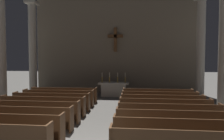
# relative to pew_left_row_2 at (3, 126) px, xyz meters

# --- Properties ---
(pew_left_row_2) EXTENTS (4.12, 0.50, 0.95)m
(pew_left_row_2) POSITION_rel_pew_left_row_2_xyz_m (0.00, 0.00, 0.00)
(pew_left_row_2) COLOR brown
(pew_left_row_2) RESTS_ON ground
(pew_left_row_3) EXTENTS (4.12, 0.50, 0.95)m
(pew_left_row_3) POSITION_rel_pew_left_row_2_xyz_m (0.00, 1.05, 0.00)
(pew_left_row_3) COLOR brown
(pew_left_row_3) RESTS_ON ground
(pew_left_row_4) EXTENTS (4.12, 0.50, 0.95)m
(pew_left_row_4) POSITION_rel_pew_left_row_2_xyz_m (0.00, 2.10, 0.00)
(pew_left_row_4) COLOR brown
(pew_left_row_4) RESTS_ON ground
(pew_left_row_5) EXTENTS (4.12, 0.50, 0.95)m
(pew_left_row_5) POSITION_rel_pew_left_row_2_xyz_m (0.00, 3.15, 0.00)
(pew_left_row_5) COLOR brown
(pew_left_row_5) RESTS_ON ground
(pew_left_row_6) EXTENTS (4.12, 0.50, 0.95)m
(pew_left_row_6) POSITION_rel_pew_left_row_2_xyz_m (0.00, 4.20, 0.00)
(pew_left_row_6) COLOR brown
(pew_left_row_6) RESTS_ON ground
(pew_left_row_7) EXTENTS (4.12, 0.50, 0.95)m
(pew_left_row_7) POSITION_rel_pew_left_row_2_xyz_m (0.00, 5.24, 0.00)
(pew_left_row_7) COLOR brown
(pew_left_row_7) RESTS_ON ground
(pew_left_row_8) EXTENTS (4.12, 0.50, 0.95)m
(pew_left_row_8) POSITION_rel_pew_left_row_2_xyz_m (0.00, 6.29, 0.00)
(pew_left_row_8) COLOR brown
(pew_left_row_8) RESTS_ON ground
(pew_right_row_2) EXTENTS (4.12, 0.50, 0.95)m
(pew_right_row_2) POSITION_rel_pew_left_row_2_xyz_m (5.78, 0.00, 0.00)
(pew_right_row_2) COLOR brown
(pew_right_row_2) RESTS_ON ground
(pew_right_row_3) EXTENTS (4.12, 0.50, 0.95)m
(pew_right_row_3) POSITION_rel_pew_left_row_2_xyz_m (5.78, 1.05, 0.00)
(pew_right_row_3) COLOR brown
(pew_right_row_3) RESTS_ON ground
(pew_right_row_4) EXTENTS (4.12, 0.50, 0.95)m
(pew_right_row_4) POSITION_rel_pew_left_row_2_xyz_m (5.78, 2.10, 0.00)
(pew_right_row_4) COLOR brown
(pew_right_row_4) RESTS_ON ground
(pew_right_row_5) EXTENTS (4.12, 0.50, 0.95)m
(pew_right_row_5) POSITION_rel_pew_left_row_2_xyz_m (5.78, 3.15, 0.00)
(pew_right_row_5) COLOR brown
(pew_right_row_5) RESTS_ON ground
(pew_right_row_6) EXTENTS (4.12, 0.50, 0.95)m
(pew_right_row_6) POSITION_rel_pew_left_row_2_xyz_m (5.78, 4.20, 0.00)
(pew_right_row_6) COLOR brown
(pew_right_row_6) RESTS_ON ground
(pew_right_row_7) EXTENTS (4.12, 0.50, 0.95)m
(pew_right_row_7) POSITION_rel_pew_left_row_2_xyz_m (5.78, 5.24, 0.00)
(pew_right_row_7) COLOR brown
(pew_right_row_7) RESTS_ON ground
(pew_right_row_8) EXTENTS (4.12, 0.50, 0.95)m
(pew_right_row_8) POSITION_rel_pew_left_row_2_xyz_m (5.78, 6.29, 0.00)
(pew_right_row_8) COLOR brown
(pew_right_row_8) RESTS_ON ground
(column_left_second) EXTENTS (0.85, 0.85, 6.95)m
(column_left_second) POSITION_rel_pew_left_row_2_xyz_m (-3.16, 4.76, 2.91)
(column_left_second) COLOR #ADA89E
(column_left_second) RESTS_ON ground
(column_right_second) EXTENTS (0.85, 0.85, 6.95)m
(column_right_second) POSITION_rel_pew_left_row_2_xyz_m (8.94, 4.76, 2.91)
(column_right_second) COLOR #ADA89E
(column_right_second) RESTS_ON ground
(column_left_third) EXTENTS (0.85, 0.85, 6.95)m
(column_left_third) POSITION_rel_pew_left_row_2_xyz_m (-3.16, 8.61, 2.91)
(column_left_third) COLOR #ADA89E
(column_left_third) RESTS_ON ground
(column_right_third) EXTENTS (0.85, 0.85, 6.95)m
(column_right_third) POSITION_rel_pew_left_row_2_xyz_m (8.94, 8.61, 2.91)
(column_right_third) COLOR #ADA89E
(column_right_third) RESTS_ON ground
(altar) EXTENTS (2.20, 0.90, 1.01)m
(altar) POSITION_rel_pew_left_row_2_xyz_m (2.89, 8.80, 0.06)
(altar) COLOR #BCB7AD
(altar) RESTS_ON ground
(candlestick_outer_left) EXTENTS (0.16, 0.16, 0.73)m
(candlestick_outer_left) POSITION_rel_pew_left_row_2_xyz_m (2.04, 8.80, 0.77)
(candlestick_outer_left) COLOR #B79338
(candlestick_outer_left) RESTS_ON altar
(candlestick_inner_left) EXTENTS (0.16, 0.16, 0.73)m
(candlestick_inner_left) POSITION_rel_pew_left_row_2_xyz_m (2.59, 8.80, 0.77)
(candlestick_inner_left) COLOR #B79338
(candlestick_inner_left) RESTS_ON altar
(candlestick_inner_right) EXTENTS (0.16, 0.16, 0.73)m
(candlestick_inner_right) POSITION_rel_pew_left_row_2_xyz_m (3.19, 8.80, 0.77)
(candlestick_inner_right) COLOR #B79338
(candlestick_inner_right) RESTS_ON altar
(candlestick_outer_right) EXTENTS (0.16, 0.16, 0.73)m
(candlestick_outer_right) POSITION_rel_pew_left_row_2_xyz_m (3.74, 8.80, 0.77)
(candlestick_outer_right) COLOR #B79338
(candlestick_outer_right) RESTS_ON altar
(apse_with_cross) EXTENTS (13.01, 0.48, 7.74)m
(apse_with_cross) POSITION_rel_pew_left_row_2_xyz_m (2.89, 10.53, 3.39)
(apse_with_cross) COLOR #706656
(apse_with_cross) RESTS_ON ground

